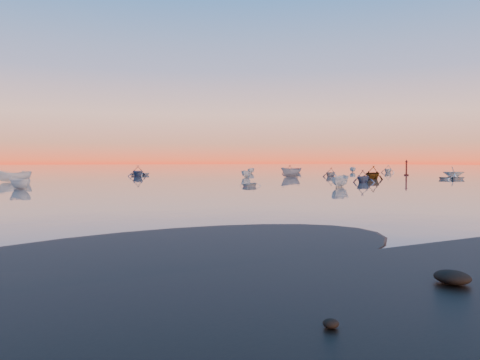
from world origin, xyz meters
TOP-DOWN VIEW (x-y plane):
  - ground at (0.00, 100.00)m, footprint 600.00×600.00m
  - moored_fleet at (0.00, 53.00)m, footprint 124.00×58.00m
  - boat_near_center at (6.47, 24.00)m, footprint 3.24×3.81m
  - channel_marker at (44.53, 49.82)m, footprint 0.87×0.87m

SIDE VIEW (x-z plane):
  - ground at x=0.00m, z-range 0.00..0.00m
  - moored_fleet at x=0.00m, z-range -0.60..0.60m
  - boat_near_center at x=6.47m, z-range -0.62..0.62m
  - channel_marker at x=44.53m, z-range -0.32..2.76m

